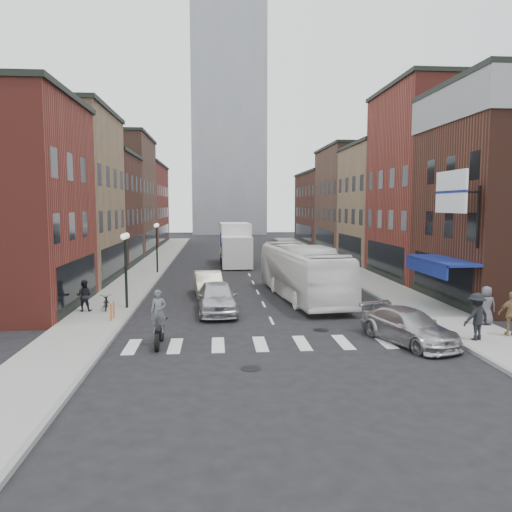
{
  "coord_description": "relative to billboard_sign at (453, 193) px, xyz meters",
  "views": [
    {
      "loc": [
        -2.65,
        -22.53,
        5.58
      ],
      "look_at": [
        -0.3,
        6.63,
        2.58
      ],
      "focal_mm": 35.0,
      "sensor_mm": 36.0,
      "label": 1
    }
  ],
  "objects": [
    {
      "name": "ground",
      "position": [
        -8.59,
        -0.5,
        -6.13
      ],
      "size": [
        160.0,
        160.0,
        0.0
      ],
      "primitive_type": "plane",
      "color": "black",
      "rests_on": "ground"
    },
    {
      "name": "distant_tower",
      "position": [
        -8.59,
        77.5,
        18.87
      ],
      "size": [
        14.0,
        14.0,
        50.0
      ],
      "primitive_type": "cube",
      "color": "#9399A0",
      "rests_on": "ground"
    },
    {
      "name": "ped_right_c",
      "position": [
        1.0,
        -1.62,
        -5.1
      ],
      "size": [
        0.95,
        0.7,
        1.76
      ],
      "primitive_type": "imported",
      "rotation": [
        0.0,
        0.0,
        2.96
      ],
      "color": "#53555A",
      "rests_on": "sidewalk_right"
    },
    {
      "name": "bldg_right_far_b",
      "position": [
        6.41,
        48.5,
        -0.98
      ],
      "size": [
        10.3,
        16.2,
        10.3
      ],
      "color": "#412017",
      "rests_on": "ground"
    },
    {
      "name": "bldg_left_far_b",
      "position": [
        -23.58,
        48.5,
        -0.48
      ],
      "size": [
        10.3,
        16.2,
        11.3
      ],
      "color": "maroon",
      "rests_on": "ground"
    },
    {
      "name": "streetlamp_far",
      "position": [
        -15.99,
        17.5,
        -3.22
      ],
      "size": [
        0.32,
        1.22,
        4.11
      ],
      "color": "black",
      "rests_on": "ground"
    },
    {
      "name": "bldg_right_mid_b",
      "position": [
        6.41,
        23.5,
        -0.48
      ],
      "size": [
        10.3,
        10.2,
        11.3
      ],
      "color": "#957252",
      "rests_on": "ground"
    },
    {
      "name": "sedan_left_far",
      "position": [
        -11.72,
        7.36,
        -5.38
      ],
      "size": [
        2.03,
        4.69,
        1.5
      ],
      "primitive_type": "imported",
      "rotation": [
        0.0,
        0.0,
        0.1
      ],
      "color": "beige",
      "rests_on": "ground"
    },
    {
      "name": "crosswalk_stripes",
      "position": [
        -8.59,
        -3.5,
        -6.13
      ],
      "size": [
        12.0,
        2.2,
        0.01
      ],
      "primitive_type": "cube",
      "color": "silver",
      "rests_on": "ground"
    },
    {
      "name": "sedan_left_near",
      "position": [
        -11.21,
        2.38,
        -5.31
      ],
      "size": [
        2.19,
        4.92,
        1.65
      ],
      "primitive_type": "imported",
      "rotation": [
        0.0,
        0.0,
        0.05
      ],
      "color": "silver",
      "rests_on": "ground"
    },
    {
      "name": "curb_left",
      "position": [
        -15.59,
        21.5,
        -6.13
      ],
      "size": [
        0.2,
        74.0,
        0.16
      ],
      "primitive_type": "cube",
      "color": "gray",
      "rests_on": "ground"
    },
    {
      "name": "bldg_right_far_a",
      "position": [
        6.41,
        34.5,
        0.02
      ],
      "size": [
        10.3,
        12.2,
        12.3
      ],
      "color": "brown",
      "rests_on": "ground"
    },
    {
      "name": "box_truck",
      "position": [
        -9.43,
        23.3,
        -4.23
      ],
      "size": [
        2.86,
        8.92,
        3.86
      ],
      "rotation": [
        0.0,
        0.0,
        0.03
      ],
      "color": "white",
      "rests_on": "ground"
    },
    {
      "name": "bldg_left_mid_b",
      "position": [
        -23.58,
        23.5,
        -0.98
      ],
      "size": [
        10.3,
        10.2,
        10.3
      ],
      "color": "#412017",
      "rests_on": "ground"
    },
    {
      "name": "streetlamp_near",
      "position": [
        -15.99,
        3.5,
        -3.22
      ],
      "size": [
        0.32,
        1.22,
        4.11
      ],
      "color": "black",
      "rests_on": "ground"
    },
    {
      "name": "parked_bicycle",
      "position": [
        -16.96,
        3.12,
        -5.56
      ],
      "size": [
        0.84,
        1.7,
        0.85
      ],
      "primitive_type": "imported",
      "rotation": [
        0.0,
        0.0,
        0.17
      ],
      "color": "black",
      "rests_on": "sidewalk_left"
    },
    {
      "name": "sidewalk_right",
      "position": [
        -0.09,
        21.5,
        -6.06
      ],
      "size": [
        3.0,
        74.0,
        0.15
      ],
      "primitive_type": "cube",
      "color": "gray",
      "rests_on": "ground"
    },
    {
      "name": "awning_blue",
      "position": [
        0.34,
        2.0,
        -3.5
      ],
      "size": [
        1.8,
        5.0,
        0.78
      ],
      "color": "navy",
      "rests_on": "ground"
    },
    {
      "name": "transit_bus",
      "position": [
        -6.11,
        6.09,
        -4.53
      ],
      "size": [
        3.94,
        11.72,
        3.2
      ],
      "primitive_type": "imported",
      "rotation": [
        0.0,
        0.0,
        0.11
      ],
      "color": "white",
      "rests_on": "ground"
    },
    {
      "name": "motorcycle_rider",
      "position": [
        -13.51,
        -3.46,
        -5.08
      ],
      "size": [
        0.63,
        2.22,
        2.26
      ],
      "rotation": [
        0.0,
        0.0,
        0.03
      ],
      "color": "black",
      "rests_on": "ground"
    },
    {
      "name": "billboard_sign",
      "position": [
        0.0,
        0.0,
        0.0
      ],
      "size": [
        1.52,
        3.0,
        3.7
      ],
      "color": "black",
      "rests_on": "ground"
    },
    {
      "name": "bldg_left_far_a",
      "position": [
        -23.58,
        34.5,
        0.52
      ],
      "size": [
        10.3,
        12.2,
        13.3
      ],
      "color": "brown",
      "rests_on": "ground"
    },
    {
      "name": "bldg_left_mid_a",
      "position": [
        -23.58,
        13.5,
        0.02
      ],
      "size": [
        10.3,
        10.2,
        12.3
      ],
      "color": "#957252",
      "rests_on": "ground"
    },
    {
      "name": "curb_car",
      "position": [
        -3.48,
        -3.82,
        -5.45
      ],
      "size": [
        3.34,
        5.07,
        1.36
      ],
      "primitive_type": "imported",
      "rotation": [
        0.0,
        0.0,
        0.33
      ],
      "color": "#B1B1B6",
      "rests_on": "ground"
    },
    {
      "name": "curb_right",
      "position": [
        -1.59,
        21.5,
        -6.13
      ],
      "size": [
        0.2,
        74.0,
        0.16
      ],
      "primitive_type": "cube",
      "color": "gray",
      "rests_on": "ground"
    },
    {
      "name": "ped_right_b",
      "position": [
        1.01,
        -3.61,
        -5.06
      ],
      "size": [
        1.19,
        0.79,
        1.86
      ],
      "primitive_type": "imported",
      "rotation": [
        0.0,
        0.0,
        2.9
      ],
      "color": "olive",
      "rests_on": "sidewalk_right"
    },
    {
      "name": "ped_right_a",
      "position": [
        -0.79,
        -4.09,
        -5.03
      ],
      "size": [
        1.37,
        1.01,
        1.91
      ],
      "primitive_type": "imported",
      "rotation": [
        0.0,
        0.0,
        3.5
      ],
      "color": "black",
      "rests_on": "sidewalk_right"
    },
    {
      "name": "sidewalk_left",
      "position": [
        -17.09,
        21.5,
        -6.06
      ],
      "size": [
        3.0,
        74.0,
        0.15
      ],
      "primitive_type": "cube",
      "color": "gray",
      "rests_on": "ground"
    },
    {
      "name": "bldg_right_mid_a",
      "position": [
        6.41,
        13.5,
        1.02
      ],
      "size": [
        10.3,
        10.2,
        14.3
      ],
      "color": "maroon",
      "rests_on": "ground"
    },
    {
      "name": "bike_rack",
      "position": [
        -16.19,
        0.8,
        -5.58
      ],
      "size": [
        0.08,
        0.68,
        0.8
      ],
      "color": "#D8590C",
      "rests_on": "sidewalk_left"
    },
    {
      "name": "ped_left_solo",
      "position": [
        -18.0,
        2.79,
        -5.18
      ],
      "size": [
        0.8,
        0.47,
        1.61
      ],
      "primitive_type": "imported",
      "rotation": [
        0.0,
        0.0,
        3.11
      ],
      "color": "black",
      "rests_on": "sidewalk_left"
    }
  ]
}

